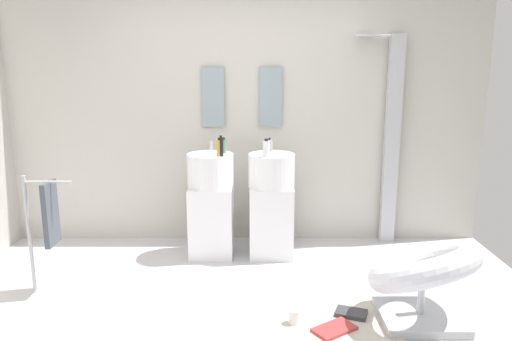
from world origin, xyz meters
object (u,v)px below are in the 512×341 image
at_px(pedestal_sink_left, 210,204).
at_px(pedestal_sink_right, 270,204).
at_px(soap_bottle_white, 265,149).
at_px(soap_bottle_black, 219,147).
at_px(lounge_chair, 421,274).
at_px(towel_rack, 45,216).
at_px(magazine_red, 333,329).
at_px(soap_bottle_green, 222,146).
at_px(soap_bottle_amber, 218,148).
at_px(magazine_charcoal, 350,313).
at_px(shower_column, 389,136).
at_px(soap_bottle_clear, 268,145).
at_px(coffee_mug, 292,317).

relative_size(pedestal_sink_left, pedestal_sink_right, 1.00).
distance_m(soap_bottle_white, soap_bottle_black, 0.40).
relative_size(lounge_chair, towel_rack, 1.16).
xyz_separation_m(pedestal_sink_right, magazine_red, (0.39, -1.38, -0.48)).
xyz_separation_m(soap_bottle_green, soap_bottle_amber, (-0.03, -0.15, 0.01)).
distance_m(lounge_chair, magazine_charcoal, 0.57).
relative_size(lounge_chair, soap_bottle_white, 6.84).
relative_size(shower_column, soap_bottle_amber, 12.44).
bearing_deg(pedestal_sink_left, pedestal_sink_right, 0.00).
bearing_deg(soap_bottle_clear, coffee_mug, -84.60).
relative_size(magazine_charcoal, coffee_mug, 2.18).
distance_m(towel_rack, soap_bottle_white, 1.86).
xyz_separation_m(pedestal_sink_left, pedestal_sink_right, (0.56, 0.00, 0.00)).
bearing_deg(soap_bottle_amber, soap_bottle_green, 78.52).
xyz_separation_m(magazine_charcoal, coffee_mug, (-0.42, -0.11, 0.03)).
xyz_separation_m(shower_column, coffee_mug, (-1.06, -1.65, -1.02)).
distance_m(coffee_mug, soap_bottle_black, 1.64).
distance_m(soap_bottle_white, soap_bottle_clear, 0.30).
bearing_deg(towel_rack, pedestal_sink_left, 33.63).
distance_m(shower_column, soap_bottle_green, 1.65).
bearing_deg(shower_column, soap_bottle_clear, -170.05).
relative_size(coffee_mug, soap_bottle_amber, 0.60).
bearing_deg(pedestal_sink_left, soap_bottle_amber, -49.28).
bearing_deg(pedestal_sink_right, magazine_red, -74.31).
xyz_separation_m(pedestal_sink_right, soap_bottle_clear, (-0.02, 0.15, 0.53)).
bearing_deg(pedestal_sink_left, soap_bottle_green, 20.82).
distance_m(magazine_charcoal, soap_bottle_white, 1.57).
bearing_deg(soap_bottle_black, towel_rack, -152.31).
height_order(magazine_charcoal, soap_bottle_white, soap_bottle_white).
bearing_deg(pedestal_sink_right, pedestal_sink_left, 180.00).
height_order(pedestal_sink_left, coffee_mug, pedestal_sink_left).
xyz_separation_m(coffee_mug, soap_bottle_black, (-0.57, 1.17, 1.00)).
bearing_deg(pedestal_sink_right, soap_bottle_green, 173.89).
bearing_deg(magazine_charcoal, shower_column, 87.70).
height_order(shower_column, magazine_charcoal, shower_column).
bearing_deg(lounge_chair, soap_bottle_black, 142.53).
bearing_deg(soap_bottle_green, soap_bottle_amber, -101.48).
bearing_deg(soap_bottle_amber, shower_column, 15.94).
height_order(lounge_chair, magazine_charcoal, lounge_chair).
distance_m(magazine_red, soap_bottle_black, 1.84).
distance_m(soap_bottle_green, soap_bottle_white, 0.43).
distance_m(coffee_mug, soap_bottle_clear, 1.74).
bearing_deg(soap_bottle_clear, magazine_charcoal, -67.25).
bearing_deg(soap_bottle_amber, magazine_charcoal, -46.53).
distance_m(lounge_chair, soap_bottle_black, 1.97).
distance_m(shower_column, soap_bottle_black, 1.70).
relative_size(pedestal_sink_left, lounge_chair, 0.97).
height_order(towel_rack, soap_bottle_clear, soap_bottle_clear).
relative_size(magazine_red, coffee_mug, 2.90).
distance_m(towel_rack, soap_bottle_green, 1.61).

